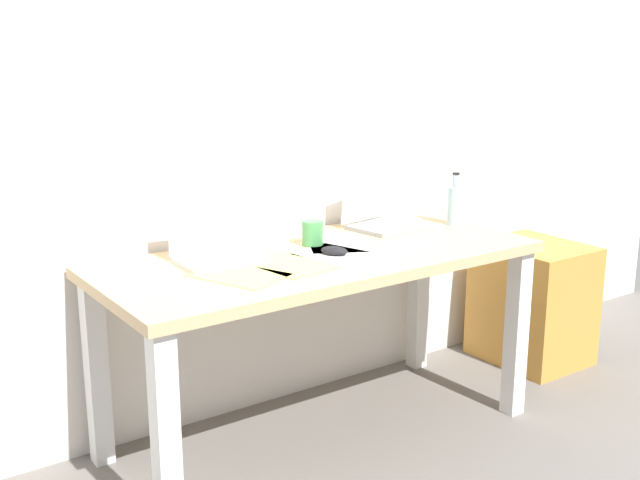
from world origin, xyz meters
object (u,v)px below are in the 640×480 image
coffee_mug (313,233)px  laptop_right (381,216)px  laptop_left (216,247)px  filing_cabinet (532,302)px  computer_mouse (334,251)px  beer_bottle (455,204)px  desk (320,280)px

coffee_mug → laptop_right: bearing=12.7°
laptop_left → filing_cabinet: laptop_left is taller
computer_mouse → beer_bottle: bearing=-25.1°
desk → computer_mouse: computer_mouse is taller
laptop_left → coffee_mug: (0.40, -0.02, -0.00)m
desk → beer_bottle: beer_bottle is taller
desk → laptop_right: laptop_right is taller
laptop_left → desk: bearing=-20.0°
laptop_left → beer_bottle: bearing=-3.8°
laptop_left → filing_cabinet: (1.62, -0.08, -0.50)m
computer_mouse → filing_cabinet: computer_mouse is taller
desk → laptop_left: laptop_left is taller
laptop_left → laptop_right: bearing=5.3°
laptop_left → coffee_mug: size_ratio=3.13×
laptop_right → filing_cabinet: size_ratio=0.59×
beer_bottle → computer_mouse: (-0.71, -0.11, -0.07)m
computer_mouse → coffee_mug: coffee_mug is taller
filing_cabinet → beer_bottle: bearing=179.1°
beer_bottle → coffee_mug: size_ratio=2.34×
beer_bottle → computer_mouse: 0.72m
laptop_left → laptop_right: 0.81m
beer_bottle → computer_mouse: bearing=-171.0°
desk → coffee_mug: 0.19m
beer_bottle → laptop_left: bearing=176.2°
desk → filing_cabinet: desk is taller
laptop_right → beer_bottle: beer_bottle is taller
desk → coffee_mug: coffee_mug is taller
laptop_right → computer_mouse: bearing=-149.0°
desk → filing_cabinet: size_ratio=2.89×
laptop_left → laptop_right: size_ratio=0.89×
laptop_right → laptop_left: bearing=-174.7°
laptop_right → coffee_mug: laptop_right is taller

